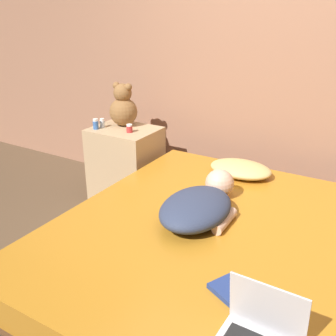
{
  "coord_description": "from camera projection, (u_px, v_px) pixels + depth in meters",
  "views": [
    {
      "loc": [
        0.81,
        -1.79,
        1.66
      ],
      "look_at": [
        -0.41,
        0.26,
        0.67
      ],
      "focal_mm": 42.0,
      "sensor_mm": 36.0,
      "label": 1
    }
  ],
  "objects": [
    {
      "name": "bottle_red",
      "position": [
        129.0,
        128.0,
        3.24
      ],
      "size": [
        0.05,
        0.05,
        0.07
      ],
      "color": "#B72D2D",
      "rests_on": "nightstand"
    },
    {
      "name": "bed",
      "position": [
        204.0,
        261.0,
        2.35
      ],
      "size": [
        1.65,
        2.06,
        0.49
      ],
      "color": "#4C331E",
      "rests_on": "ground_plane"
    },
    {
      "name": "nightstand",
      "position": [
        126.0,
        165.0,
        3.48
      ],
      "size": [
        0.56,
        0.45,
        0.68
      ],
      "color": "tan",
      "rests_on": "ground_plane"
    },
    {
      "name": "person_lying",
      "position": [
        201.0,
        204.0,
        2.33
      ],
      "size": [
        0.4,
        0.73,
        0.19
      ],
      "rotation": [
        0.0,
        0.0,
        0.02
      ],
      "color": "#2D3851",
      "rests_on": "bed"
    },
    {
      "name": "bottle_clear",
      "position": [
        102.0,
        123.0,
        3.37
      ],
      "size": [
        0.04,
        0.04,
        0.08
      ],
      "color": "silver",
      "rests_on": "nightstand"
    },
    {
      "name": "pillow",
      "position": [
        241.0,
        169.0,
        2.9
      ],
      "size": [
        0.46,
        0.32,
        0.1
      ],
      "color": "tan",
      "rests_on": "bed"
    },
    {
      "name": "bottle_blue",
      "position": [
        96.0,
        124.0,
        3.32
      ],
      "size": [
        0.05,
        0.05,
        0.09
      ],
      "color": "#3866B2",
      "rests_on": "nightstand"
    },
    {
      "name": "wall_back",
      "position": [
        285.0,
        56.0,
        2.98
      ],
      "size": [
        8.0,
        0.06,
        2.6
      ],
      "color": "#996B51",
      "rests_on": "ground_plane"
    },
    {
      "name": "ground_plane",
      "position": [
        203.0,
        294.0,
        2.44
      ],
      "size": [
        12.0,
        12.0,
        0.0
      ],
      "primitive_type": "plane",
      "color": "brown"
    },
    {
      "name": "laptop",
      "position": [
        260.0,
        336.0,
        1.43
      ],
      "size": [
        0.31,
        0.25,
        0.25
      ],
      "rotation": [
        0.0,
        0.0,
        -0.02
      ],
      "color": "silver",
      "rests_on": "bed"
    },
    {
      "name": "book",
      "position": [
        236.0,
        293.0,
        1.71
      ],
      "size": [
        0.27,
        0.23,
        0.02
      ],
      "rotation": [
        0.0,
        0.0,
        -0.45
      ],
      "color": "navy",
      "rests_on": "bed"
    },
    {
      "name": "teddy_bear",
      "position": [
        123.0,
        107.0,
        3.39
      ],
      "size": [
        0.24,
        0.24,
        0.37
      ],
      "color": "brown",
      "rests_on": "nightstand"
    }
  ]
}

